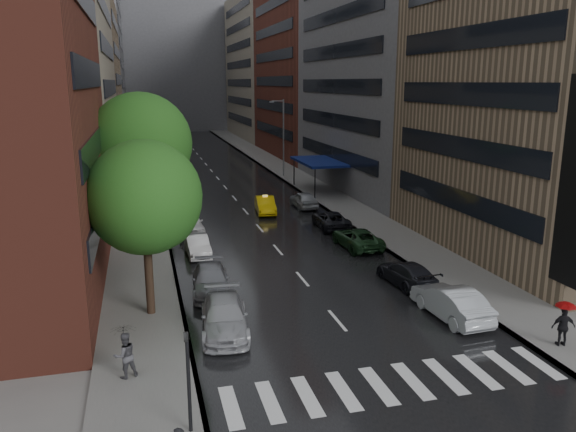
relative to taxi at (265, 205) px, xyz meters
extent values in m
plane|color=gray|center=(-1.55, -26.92, -0.72)|extent=(220.00, 220.00, 0.00)
cube|color=black|center=(-1.55, 23.08, -0.72)|extent=(14.00, 140.00, 0.01)
cube|color=gray|center=(-10.55, 23.08, -0.65)|extent=(4.00, 140.00, 0.15)
cube|color=gray|center=(7.45, 23.08, -0.65)|extent=(4.00, 140.00, 0.15)
cube|color=silver|center=(-7.65, -28.92, -0.71)|extent=(0.55, 2.80, 0.01)
cube|color=silver|center=(-6.25, -28.92, -0.71)|extent=(0.55, 2.80, 0.01)
cube|color=silver|center=(-4.85, -28.92, -0.71)|extent=(0.55, 2.80, 0.01)
cube|color=silver|center=(-3.45, -28.92, -0.71)|extent=(0.55, 2.80, 0.01)
cube|color=silver|center=(-2.05, -28.92, -0.71)|extent=(0.55, 2.80, 0.01)
cube|color=silver|center=(-0.65, -28.92, -0.71)|extent=(0.55, 2.80, 0.01)
cube|color=silver|center=(0.75, -28.92, -0.71)|extent=(0.55, 2.80, 0.01)
cube|color=silver|center=(2.15, -28.92, -0.71)|extent=(0.55, 2.80, 0.01)
cube|color=silver|center=(3.55, -28.92, -0.71)|extent=(0.55, 2.80, 0.01)
cube|color=silver|center=(4.95, -28.92, -0.71)|extent=(0.55, 2.80, 0.01)
cube|color=maroon|center=(-16.55, -14.92, 12.28)|extent=(8.00, 20.00, 26.00)
cube|color=gray|center=(-16.55, 9.08, 16.28)|extent=(8.00, 28.00, 34.00)
cube|color=#937A5B|center=(-16.55, 37.08, 10.28)|extent=(8.00, 28.00, 22.00)
cube|color=slate|center=(-16.55, 67.08, 18.28)|extent=(8.00, 32.00, 38.00)
cube|color=#937A5B|center=(13.45, -14.92, 14.28)|extent=(8.00, 20.00, 30.00)
cube|color=slate|center=(13.45, 9.08, 11.28)|extent=(8.00, 28.00, 24.00)
cube|color=maroon|center=(13.45, 37.08, 17.28)|extent=(8.00, 28.00, 36.00)
cube|color=gray|center=(13.45, 67.08, 13.28)|extent=(8.00, 32.00, 28.00)
cube|color=slate|center=(-1.55, 91.08, 15.28)|extent=(40.00, 14.00, 32.00)
cylinder|color=#382619|center=(-10.15, -20.03, 1.64)|extent=(0.40, 0.40, 4.72)
sphere|color=#1E5116|center=(-10.15, -20.03, 5.18)|extent=(5.40, 5.40, 5.40)
cylinder|color=#382619|center=(-10.15, -8.87, 2.17)|extent=(0.40, 0.40, 5.79)
sphere|color=#1E5116|center=(-10.15, -8.87, 6.51)|extent=(6.61, 6.61, 6.61)
cylinder|color=#382619|center=(-10.15, 7.95, 1.59)|extent=(0.40, 0.40, 4.63)
sphere|color=#1E5116|center=(-10.15, 7.95, 5.06)|extent=(5.29, 5.29, 5.29)
imported|color=yellow|center=(0.00, 0.00, 0.00)|extent=(1.99, 4.53, 1.45)
imported|color=#9F9FA4|center=(-6.95, -22.77, 0.02)|extent=(2.59, 5.28, 1.48)
imported|color=gray|center=(-6.95, -17.68, -0.03)|extent=(2.41, 4.98, 1.40)
imported|color=silver|center=(-6.95, -10.76, -0.06)|extent=(1.53, 4.06, 1.32)
imported|color=silver|center=(-6.95, -4.90, 0.08)|extent=(2.11, 4.78, 1.60)
imported|color=#1B3C28|center=(-6.95, 0.18, -0.02)|extent=(2.19, 4.95, 1.41)
imported|color=black|center=(-6.95, 7.68, -0.06)|extent=(1.87, 4.03, 1.34)
imported|color=silver|center=(-6.95, 14.33, 0.00)|extent=(2.35, 5.08, 1.44)
imported|color=#AFB3B9|center=(3.85, -23.99, 0.08)|extent=(1.97, 4.96, 1.61)
imported|color=black|center=(3.85, -19.32, -0.05)|extent=(2.23, 4.74, 1.34)
imported|color=#1A391D|center=(3.85, -11.80, -0.04)|extent=(2.43, 4.99, 1.37)
imported|color=black|center=(3.85, -6.24, -0.06)|extent=(2.42, 4.85, 1.32)
imported|color=#A5A9AE|center=(3.85, 1.25, 0.02)|extent=(1.81, 4.40, 1.49)
imported|color=#49484D|center=(-11.22, -26.09, 0.33)|extent=(1.06, 0.95, 1.81)
imported|color=black|center=(-11.22, -26.09, 1.08)|extent=(0.96, 0.98, 0.88)
imported|color=black|center=(6.75, -28.10, 0.28)|extent=(1.07, 0.64, 1.71)
imported|color=#B40D0E|center=(6.75, -28.10, 1.08)|extent=(0.82, 0.82, 0.72)
cylinder|color=black|center=(-9.15, -30.15, 1.03)|extent=(0.12, 0.12, 3.20)
imported|color=black|center=(-9.15, -30.15, 2.43)|extent=(0.18, 0.15, 0.90)
cylinder|color=gray|center=(-9.35, 3.08, 3.93)|extent=(0.18, 0.18, 9.00)
cube|color=gray|center=(-7.95, 3.08, 8.13)|extent=(0.50, 0.22, 0.16)
cylinder|color=gray|center=(6.25, 18.08, 3.93)|extent=(0.18, 0.18, 9.00)
cube|color=gray|center=(4.85, 18.08, 8.13)|extent=(0.50, 0.22, 0.16)
cube|color=navy|center=(7.45, 8.08, 2.43)|extent=(4.00, 8.00, 0.25)
cylinder|color=black|center=(5.85, 4.28, 0.93)|extent=(0.12, 0.12, 3.00)
cylinder|color=black|center=(5.85, 11.88, 0.93)|extent=(0.12, 0.12, 3.00)
camera|label=1|loc=(-10.19, -46.44, 10.42)|focal=35.00mm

